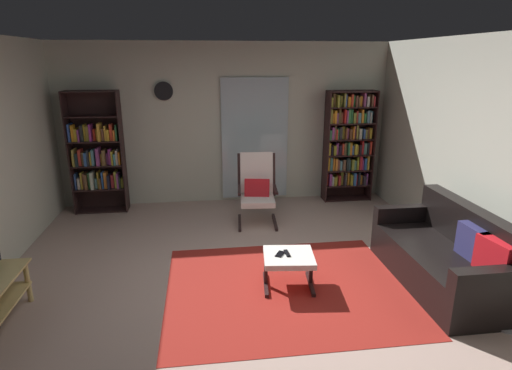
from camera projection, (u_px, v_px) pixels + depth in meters
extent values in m
plane|color=tan|center=(245.00, 286.00, 4.44)|extent=(7.02, 7.02, 0.00)
cube|color=beige|center=(226.00, 124.00, 6.80)|extent=(5.60, 0.06, 2.60)
cube|color=beige|center=(497.00, 160.00, 4.39)|extent=(0.06, 6.00, 2.60)
cube|color=silver|center=(255.00, 139.00, 6.87)|extent=(1.10, 0.01, 2.00)
cube|color=maroon|center=(286.00, 288.00, 4.40)|extent=(2.50, 2.09, 0.01)
cylinder|color=tan|center=(28.00, 282.00, 4.10)|extent=(0.05, 0.05, 0.43)
cube|color=black|center=(70.00, 154.00, 6.32)|extent=(0.02, 0.30, 1.88)
cube|color=black|center=(123.00, 152.00, 6.41)|extent=(0.02, 0.30, 1.88)
cube|color=black|center=(99.00, 151.00, 6.50)|extent=(0.79, 0.02, 1.88)
cube|color=black|center=(103.00, 210.00, 6.64)|extent=(0.76, 0.28, 0.02)
cube|color=black|center=(101.00, 188.00, 6.53)|extent=(0.76, 0.28, 0.02)
cube|color=black|center=(98.00, 165.00, 6.42)|extent=(0.76, 0.28, 0.02)
cube|color=black|center=(96.00, 141.00, 6.31)|extent=(0.76, 0.28, 0.02)
cube|color=black|center=(93.00, 116.00, 6.20)|extent=(0.76, 0.28, 0.02)
cube|color=black|center=(90.00, 92.00, 6.10)|extent=(0.76, 0.28, 0.02)
cube|color=#3C5FA9|center=(76.00, 181.00, 6.45)|extent=(0.02, 0.15, 0.24)
cube|color=beige|center=(80.00, 183.00, 6.47)|extent=(0.04, 0.14, 0.18)
cube|color=gold|center=(83.00, 180.00, 6.47)|extent=(0.03, 0.16, 0.26)
cube|color=brown|center=(85.00, 181.00, 6.46)|extent=(0.02, 0.16, 0.25)
cube|color=brown|center=(87.00, 181.00, 6.46)|extent=(0.03, 0.20, 0.24)
cube|color=#398746|center=(90.00, 180.00, 6.46)|extent=(0.03, 0.12, 0.26)
cube|color=beige|center=(93.00, 180.00, 6.47)|extent=(0.04, 0.21, 0.27)
cube|color=slate|center=(97.00, 183.00, 6.50)|extent=(0.03, 0.13, 0.16)
cube|color=#A78A29|center=(99.00, 179.00, 6.51)|extent=(0.02, 0.19, 0.27)
cube|color=brown|center=(101.00, 183.00, 6.49)|extent=(0.02, 0.18, 0.17)
cube|color=#2B5AAF|center=(103.00, 180.00, 6.48)|extent=(0.02, 0.13, 0.26)
cube|color=orange|center=(106.00, 180.00, 6.49)|extent=(0.04, 0.14, 0.26)
cube|color=black|center=(110.00, 181.00, 6.50)|extent=(0.03, 0.22, 0.21)
cube|color=#C3323A|center=(113.00, 181.00, 6.53)|extent=(0.04, 0.13, 0.21)
cube|color=olive|center=(116.00, 179.00, 6.53)|extent=(0.04, 0.18, 0.27)
cube|color=#904393|center=(119.00, 180.00, 6.53)|extent=(0.02, 0.23, 0.24)
cube|color=#252F28|center=(120.00, 181.00, 6.53)|extent=(0.02, 0.17, 0.19)
cube|color=olive|center=(123.00, 182.00, 6.56)|extent=(0.03, 0.17, 0.15)
cube|color=gold|center=(74.00, 160.00, 6.36)|extent=(0.02, 0.16, 0.18)
cube|color=#A9963F|center=(75.00, 157.00, 6.32)|extent=(0.03, 0.22, 0.26)
cube|color=#1C2E31|center=(78.00, 159.00, 6.35)|extent=(0.03, 0.23, 0.20)
cube|color=red|center=(81.00, 157.00, 6.36)|extent=(0.04, 0.18, 0.25)
cube|color=brown|center=(84.00, 159.00, 6.35)|extent=(0.04, 0.12, 0.20)
cube|color=#3560A5|center=(87.00, 158.00, 6.36)|extent=(0.04, 0.22, 0.21)
cube|color=#292C33|center=(89.00, 157.00, 6.38)|extent=(0.02, 0.22, 0.24)
cube|color=gold|center=(91.00, 158.00, 6.38)|extent=(0.03, 0.15, 0.21)
cube|color=teal|center=(94.00, 157.00, 6.36)|extent=(0.04, 0.14, 0.24)
cube|color=#1A2335|center=(97.00, 159.00, 6.41)|extent=(0.02, 0.14, 0.17)
cube|color=#903F84|center=(99.00, 156.00, 6.37)|extent=(0.04, 0.20, 0.27)
cube|color=gold|center=(102.00, 159.00, 6.39)|extent=(0.02, 0.12, 0.17)
cube|color=brown|center=(105.00, 157.00, 6.39)|extent=(0.04, 0.20, 0.24)
cube|color=#9E499A|center=(108.00, 158.00, 6.43)|extent=(0.04, 0.10, 0.18)
cube|color=#923392|center=(110.00, 157.00, 6.39)|extent=(0.03, 0.13, 0.25)
cube|color=#A99729|center=(113.00, 157.00, 6.42)|extent=(0.03, 0.23, 0.22)
cube|color=teal|center=(116.00, 159.00, 6.42)|extent=(0.03, 0.23, 0.17)
cube|color=beige|center=(118.00, 156.00, 6.44)|extent=(0.03, 0.24, 0.23)
cube|color=orange|center=(120.00, 158.00, 6.42)|extent=(0.03, 0.16, 0.20)
cube|color=#3155AD|center=(70.00, 132.00, 6.24)|extent=(0.03, 0.24, 0.26)
cube|color=orange|center=(73.00, 133.00, 6.22)|extent=(0.04, 0.13, 0.25)
cube|color=gold|center=(77.00, 135.00, 6.25)|extent=(0.04, 0.19, 0.19)
cube|color=#993E8A|center=(80.00, 135.00, 6.25)|extent=(0.02, 0.23, 0.18)
cube|color=#21282A|center=(82.00, 133.00, 6.24)|extent=(0.04, 0.16, 0.24)
cube|color=gold|center=(85.00, 132.00, 6.27)|extent=(0.03, 0.13, 0.25)
cube|color=#AA9A39|center=(88.00, 133.00, 6.25)|extent=(0.04, 0.11, 0.23)
cube|color=#943392|center=(91.00, 132.00, 6.26)|extent=(0.03, 0.17, 0.25)
cube|color=red|center=(95.00, 135.00, 6.30)|extent=(0.04, 0.13, 0.18)
cube|color=gold|center=(98.00, 135.00, 6.31)|extent=(0.03, 0.12, 0.17)
cube|color=gold|center=(100.00, 132.00, 6.27)|extent=(0.04, 0.21, 0.27)
cube|color=brown|center=(103.00, 134.00, 6.30)|extent=(0.03, 0.14, 0.18)
cube|color=gold|center=(106.00, 133.00, 6.30)|extent=(0.03, 0.16, 0.23)
cube|color=gold|center=(109.00, 135.00, 6.31)|extent=(0.04, 0.18, 0.17)
cube|color=red|center=(112.00, 132.00, 6.30)|extent=(0.04, 0.15, 0.25)
cube|color=orange|center=(115.00, 135.00, 6.33)|extent=(0.03, 0.19, 0.16)
cube|color=#39884C|center=(117.00, 132.00, 6.31)|extent=(0.02, 0.17, 0.24)
cube|color=black|center=(326.00, 147.00, 6.88)|extent=(0.02, 0.30, 1.84)
cube|color=black|center=(371.00, 146.00, 6.97)|extent=(0.02, 0.30, 1.84)
cube|color=black|center=(346.00, 145.00, 7.06)|extent=(0.80, 0.02, 1.84)
cube|color=black|center=(345.00, 198.00, 7.19)|extent=(0.77, 0.28, 0.02)
cube|color=black|center=(346.00, 184.00, 7.12)|extent=(0.77, 0.28, 0.02)
cube|color=black|center=(347.00, 170.00, 7.04)|extent=(0.77, 0.28, 0.02)
cube|color=black|center=(348.00, 154.00, 6.96)|extent=(0.77, 0.28, 0.02)
cube|color=black|center=(349.00, 139.00, 6.89)|extent=(0.77, 0.28, 0.02)
cube|color=black|center=(350.00, 123.00, 6.81)|extent=(0.77, 0.28, 0.02)
cube|color=black|center=(351.00, 107.00, 6.73)|extent=(0.77, 0.28, 0.02)
cube|color=black|center=(353.00, 91.00, 6.66)|extent=(0.77, 0.28, 0.02)
cube|color=red|center=(327.00, 179.00, 7.03)|extent=(0.03, 0.11, 0.22)
cube|color=#953C8D|center=(329.00, 179.00, 7.04)|extent=(0.04, 0.19, 0.21)
cube|color=beige|center=(331.00, 180.00, 7.07)|extent=(0.03, 0.24, 0.16)
cube|color=olive|center=(334.00, 180.00, 7.05)|extent=(0.04, 0.19, 0.15)
cube|color=#A3A036|center=(336.00, 180.00, 7.08)|extent=(0.02, 0.13, 0.16)
cube|color=red|center=(338.00, 179.00, 7.08)|extent=(0.04, 0.19, 0.17)
cube|color=#959B34|center=(341.00, 178.00, 7.09)|extent=(0.04, 0.13, 0.23)
cube|color=#2D232D|center=(343.00, 179.00, 7.07)|extent=(0.02, 0.22, 0.20)
cube|color=beige|center=(345.00, 178.00, 7.09)|extent=(0.04, 0.12, 0.21)
cube|color=orange|center=(347.00, 178.00, 7.09)|extent=(0.03, 0.15, 0.21)
cube|color=olive|center=(350.00, 179.00, 7.08)|extent=(0.04, 0.19, 0.18)
cube|color=#3464AF|center=(353.00, 178.00, 7.09)|extent=(0.04, 0.24, 0.21)
cube|color=red|center=(355.00, 178.00, 7.12)|extent=(0.03, 0.18, 0.18)
cube|color=#1F2732|center=(358.00, 178.00, 7.10)|extent=(0.03, 0.16, 0.21)
cube|color=orange|center=(360.00, 179.00, 7.12)|extent=(0.04, 0.13, 0.16)
cube|color=#2B2833|center=(363.00, 179.00, 7.11)|extent=(0.04, 0.22, 0.16)
cube|color=#93408A|center=(365.00, 178.00, 7.13)|extent=(0.03, 0.23, 0.20)
cube|color=orange|center=(327.00, 163.00, 6.97)|extent=(0.03, 0.18, 0.22)
cube|color=teal|center=(330.00, 163.00, 6.96)|extent=(0.04, 0.15, 0.23)
cube|color=orange|center=(333.00, 163.00, 6.98)|extent=(0.02, 0.16, 0.22)
cube|color=orange|center=(335.00, 164.00, 6.97)|extent=(0.03, 0.16, 0.20)
cube|color=brown|center=(337.00, 164.00, 7.00)|extent=(0.03, 0.21, 0.19)
cube|color=#5B95A1|center=(340.00, 164.00, 7.01)|extent=(0.04, 0.19, 0.16)
cube|color=brown|center=(343.00, 164.00, 7.00)|extent=(0.04, 0.19, 0.18)
cube|color=#1E2929|center=(346.00, 163.00, 7.00)|extent=(0.04, 0.22, 0.21)
cube|color=#5789A0|center=(348.00, 164.00, 7.03)|extent=(0.02, 0.17, 0.17)
cube|color=#949D36|center=(351.00, 164.00, 7.02)|extent=(0.04, 0.22, 0.18)
cube|color=#5DA08E|center=(354.00, 165.00, 7.03)|extent=(0.04, 0.14, 0.15)
cube|color=#989F2B|center=(356.00, 162.00, 7.04)|extent=(0.03, 0.21, 0.22)
cube|color=red|center=(359.00, 162.00, 7.02)|extent=(0.04, 0.18, 0.23)
cube|color=#9A3891|center=(361.00, 164.00, 7.03)|extent=(0.02, 0.17, 0.17)
cube|color=#2A5EAA|center=(364.00, 163.00, 7.03)|extent=(0.04, 0.20, 0.20)
cube|color=gold|center=(366.00, 162.00, 7.05)|extent=(0.03, 0.23, 0.23)
cube|color=gold|center=(329.00, 149.00, 6.87)|extent=(0.04, 0.10, 0.20)
cube|color=black|center=(331.00, 150.00, 6.89)|extent=(0.03, 0.13, 0.15)
cube|color=#9F9E28|center=(333.00, 150.00, 6.92)|extent=(0.04, 0.21, 0.16)
cube|color=#983B89|center=(336.00, 148.00, 6.92)|extent=(0.04, 0.15, 0.20)
cube|color=#291E2E|center=(340.00, 150.00, 6.91)|extent=(0.04, 0.11, 0.16)
cube|color=red|center=(342.00, 149.00, 6.92)|extent=(0.03, 0.17, 0.19)
cube|color=brown|center=(344.00, 148.00, 6.94)|extent=(0.04, 0.18, 0.20)
cube|color=#2D7748|center=(347.00, 148.00, 6.91)|extent=(0.03, 0.20, 0.21)
cube|color=orange|center=(349.00, 148.00, 6.93)|extent=(0.04, 0.19, 0.21)
cube|color=#3862A9|center=(352.00, 149.00, 6.93)|extent=(0.03, 0.15, 0.16)
cube|color=gold|center=(354.00, 148.00, 6.95)|extent=(0.04, 0.22, 0.18)
cube|color=gold|center=(357.00, 149.00, 6.95)|extent=(0.03, 0.10, 0.15)
cube|color=#281F29|center=(359.00, 149.00, 6.96)|extent=(0.03, 0.18, 0.16)
cube|color=red|center=(362.00, 147.00, 6.94)|extent=(0.03, 0.11, 0.22)
cube|color=#5D958D|center=(364.00, 148.00, 6.96)|extent=(0.04, 0.13, 0.18)
cube|color=#1E262A|center=(366.00, 148.00, 6.98)|extent=(0.03, 0.20, 0.20)
cube|color=red|center=(369.00, 147.00, 6.96)|extent=(0.03, 0.19, 0.22)
cube|color=#377C4C|center=(329.00, 134.00, 6.83)|extent=(0.03, 0.24, 0.16)
cube|color=#9A4389|center=(331.00, 133.00, 6.81)|extent=(0.03, 0.21, 0.20)
cube|color=brown|center=(334.00, 132.00, 6.80)|extent=(0.02, 0.16, 0.23)
cube|color=red|center=(336.00, 134.00, 6.81)|extent=(0.03, 0.17, 0.16)
cube|color=#3B814C|center=(337.00, 134.00, 6.83)|extent=(0.03, 0.14, 0.18)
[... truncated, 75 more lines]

